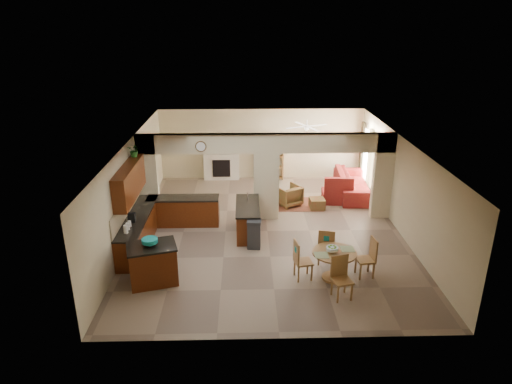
{
  "coord_description": "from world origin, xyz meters",
  "views": [
    {
      "loc": [
        -0.68,
        -12.57,
        6.1
      ],
      "look_at": [
        -0.34,
        0.3,
        1.17
      ],
      "focal_mm": 32.0,
      "sensor_mm": 36.0,
      "label": 1
    }
  ],
  "objects_px": {
    "dining_table": "(334,261)",
    "armchair": "(288,195)",
    "kitchen_island": "(153,264)",
    "sofa": "(353,183)"
  },
  "relations": [
    {
      "from": "kitchen_island",
      "to": "dining_table",
      "type": "xyz_separation_m",
      "value": [
        4.44,
        0.04,
        -0.01
      ]
    },
    {
      "from": "kitchen_island",
      "to": "armchair",
      "type": "relative_size",
      "value": 1.72
    },
    {
      "from": "kitchen_island",
      "to": "dining_table",
      "type": "height_order",
      "value": "kitchen_island"
    },
    {
      "from": "dining_table",
      "to": "armchair",
      "type": "distance_m",
      "value": 4.86
    },
    {
      "from": "sofa",
      "to": "armchair",
      "type": "bearing_deg",
      "value": 115.59
    },
    {
      "from": "kitchen_island",
      "to": "sofa",
      "type": "bearing_deg",
      "value": 27.52
    },
    {
      "from": "dining_table",
      "to": "armchair",
      "type": "height_order",
      "value": "dining_table"
    },
    {
      "from": "sofa",
      "to": "armchair",
      "type": "distance_m",
      "value": 2.67
    },
    {
      "from": "dining_table",
      "to": "armchair",
      "type": "bearing_deg",
      "value": 97.97
    },
    {
      "from": "sofa",
      "to": "armchair",
      "type": "height_order",
      "value": "sofa"
    }
  ]
}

